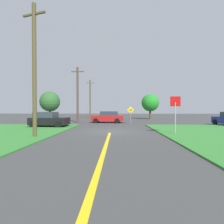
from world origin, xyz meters
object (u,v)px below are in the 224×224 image
at_px(car_approaching_junction, 108,117).
at_px(pine_tree_center, 150,103).
at_px(stop_sign, 175,108).
at_px(utility_pole_near, 34,69).
at_px(utility_pole_far, 90,98).
at_px(direction_sign, 131,113).
at_px(utility_pole_mid, 78,94).
at_px(parked_car_near_building, 49,120).
at_px(oak_tree_left, 50,102).

height_order(car_approaching_junction, pine_tree_center, pine_tree_center).
height_order(stop_sign, utility_pole_near, utility_pole_near).
distance_m(utility_pole_near, utility_pole_far, 26.63).
distance_m(stop_sign, direction_sign, 9.77).
height_order(utility_pole_mid, direction_sign, utility_pole_mid).
relative_size(car_approaching_junction, utility_pole_mid, 0.57).
xyz_separation_m(parked_car_near_building, oak_tree_left, (-2.54, 6.90, 2.22)).
bearing_deg(stop_sign, parked_car_near_building, -16.15).
bearing_deg(pine_tree_center, direction_sign, -112.47).
bearing_deg(car_approaching_junction, parked_car_near_building, 51.42).
xyz_separation_m(parked_car_near_building, car_approaching_junction, (6.05, 6.22, 0.00)).
distance_m(utility_pole_far, oak_tree_left, 13.43).
bearing_deg(direction_sign, stop_sign, -74.20).
bearing_deg(oak_tree_left, utility_pole_far, 72.69).
distance_m(utility_pole_near, pine_tree_center, 25.27).
xyz_separation_m(stop_sign, utility_pole_near, (-9.95, -1.71, 2.61)).
relative_size(utility_pole_near, oak_tree_left, 2.00).
distance_m(utility_pole_far, direction_sign, 17.56).
relative_size(oak_tree_left, pine_tree_center, 0.93).
relative_size(car_approaching_junction, utility_pole_far, 0.54).
distance_m(utility_pole_mid, oak_tree_left, 4.40).
height_order(parked_car_near_building, car_approaching_junction, same).
distance_m(utility_pole_far, pine_tree_center, 13.09).
distance_m(direction_sign, pine_tree_center, 12.19).
relative_size(utility_pole_mid, utility_pole_far, 0.95).
distance_m(car_approaching_junction, pine_tree_center, 12.11).
xyz_separation_m(stop_sign, utility_pole_far, (-10.33, 24.91, 2.26)).
height_order(parked_car_near_building, oak_tree_left, oak_tree_left).
bearing_deg(utility_pole_mid, direction_sign, -16.63).
xyz_separation_m(utility_pole_near, oak_tree_left, (-4.36, 13.85, -1.62)).
height_order(stop_sign, direction_sign, stop_sign).
height_order(stop_sign, oak_tree_left, oak_tree_left).
xyz_separation_m(oak_tree_left, pine_tree_center, (16.27, 8.39, 0.12)).
height_order(utility_pole_mid, oak_tree_left, utility_pole_mid).
xyz_separation_m(stop_sign, parked_car_near_building, (-11.77, 5.24, -1.23)).
xyz_separation_m(stop_sign, pine_tree_center, (1.95, 20.53, 1.12)).
bearing_deg(stop_sign, utility_pole_mid, -41.17).
xyz_separation_m(utility_pole_far, pine_tree_center, (12.29, -4.38, -1.14)).
height_order(utility_pole_near, utility_pole_mid, utility_pole_near).
bearing_deg(utility_pole_mid, utility_pole_near, -89.49).
relative_size(stop_sign, parked_car_near_building, 0.72).
xyz_separation_m(car_approaching_junction, utility_pole_mid, (-4.36, 0.14, 3.28)).
bearing_deg(oak_tree_left, direction_sign, -13.32).
relative_size(stop_sign, utility_pole_far, 0.35).
bearing_deg(utility_pole_far, utility_pole_near, -89.19).
bearing_deg(pine_tree_center, oak_tree_left, -152.73).
distance_m(parked_car_near_building, utility_pole_near, 8.14).
distance_m(stop_sign, pine_tree_center, 20.65).
bearing_deg(utility_pole_mid, utility_pole_far, 91.12).
bearing_deg(oak_tree_left, pine_tree_center, 27.27).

